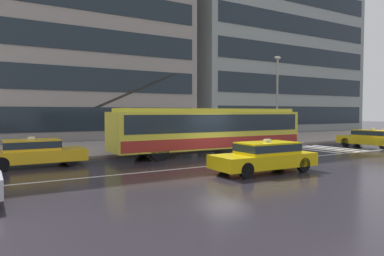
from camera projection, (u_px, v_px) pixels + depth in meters
name	position (u px, v px, depth m)	size (l,w,h in m)	color
ground_plane	(225.00, 160.00, 18.51)	(160.00, 160.00, 0.00)	#252027
sidewalk_slab	(152.00, 145.00, 26.46)	(80.00, 10.00, 0.14)	gray
crosswalk_stripe_edge_near	(312.00, 150.00, 23.59)	(0.44, 4.40, 0.01)	beige
crosswalk_stripe_inner_a	(321.00, 149.00, 24.05)	(0.44, 4.40, 0.01)	beige
crosswalk_stripe_center	(330.00, 148.00, 24.51)	(0.44, 4.40, 0.01)	beige
crosswalk_stripe_inner_b	(338.00, 148.00, 24.98)	(0.44, 4.40, 0.01)	beige
lane_centre_line	(240.00, 163.00, 17.48)	(72.00, 0.14, 0.01)	silver
trolleybus	(210.00, 129.00, 21.16)	(12.84, 2.78, 4.69)	yellow
taxi_oncoming_near	(265.00, 155.00, 14.91)	(4.62, 1.87, 1.39)	yellow
taxi_cross_traffic	(371.00, 138.00, 25.32)	(1.90, 4.36, 1.39)	yellow
taxi_queued_behind_bus	(34.00, 151.00, 16.44)	(4.41, 1.86, 1.39)	yellow
bus_shelter	(161.00, 120.00, 23.36)	(3.92, 1.83, 2.42)	gray
pedestrian_at_shelter	(160.00, 125.00, 22.30)	(1.18, 1.18, 1.98)	#54444A
pedestrian_approaching_curb	(215.00, 123.00, 23.80)	(1.56, 1.56, 2.05)	navy
pedestrian_walking_past	(219.00, 123.00, 25.13)	(1.42, 1.42, 2.04)	black
street_lamp	(277.00, 92.00, 27.24)	(0.60, 0.32, 6.67)	gray
office_tower_corner_left	(76.00, 35.00, 37.65)	(21.14, 15.73, 21.35)	gray
office_tower_corner_right	(267.00, 61.00, 49.86)	(27.00, 11.99, 19.52)	#8F9897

